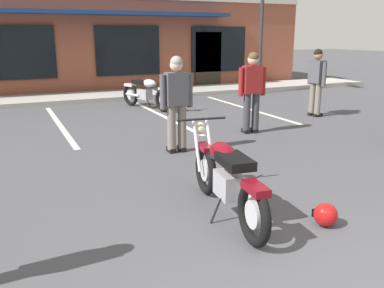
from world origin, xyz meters
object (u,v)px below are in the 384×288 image
at_px(motorcycle_silver_naked, 147,92).
at_px(person_in_shorts_foreground, 177,99).
at_px(parking_lot_lamp_post, 264,3).
at_px(person_near_building, 252,88).
at_px(motorcycle_foreground_classic, 226,177).
at_px(helmet_on_pavement, 325,215).
at_px(person_in_black_shirt, 317,79).

bearing_deg(motorcycle_silver_naked, person_in_shorts_foreground, -102.01).
bearing_deg(parking_lot_lamp_post, person_in_shorts_foreground, -134.35).
height_order(motorcycle_silver_naked, person_near_building, person_near_building).
height_order(motorcycle_foreground_classic, motorcycle_silver_naked, same).
bearing_deg(helmet_on_pavement, motorcycle_foreground_classic, 139.80).
height_order(helmet_on_pavement, parking_lot_lamp_post, parking_lot_lamp_post).
distance_m(motorcycle_foreground_classic, helmet_on_pavement, 1.16).
distance_m(person_in_black_shirt, person_in_shorts_foreground, 4.75).
height_order(person_in_shorts_foreground, parking_lot_lamp_post, parking_lot_lamp_post).
distance_m(person_in_shorts_foreground, helmet_on_pavement, 3.50).
relative_size(motorcycle_foreground_classic, parking_lot_lamp_post, 0.46).
relative_size(motorcycle_silver_naked, helmet_on_pavement, 7.76).
bearing_deg(motorcycle_silver_naked, person_near_building, -74.28).
height_order(person_in_black_shirt, person_near_building, same).
bearing_deg(motorcycle_silver_naked, motorcycle_foreground_classic, -101.56).
relative_size(motorcycle_foreground_classic, person_near_building, 1.26).
xyz_separation_m(person_in_shorts_foreground, person_near_building, (1.98, 0.71, 0.00)).
distance_m(motorcycle_foreground_classic, parking_lot_lamp_post, 10.62).
relative_size(helmet_on_pavement, parking_lot_lamp_post, 0.06).
height_order(motorcycle_silver_naked, helmet_on_pavement, motorcycle_silver_naked).
distance_m(person_near_building, helmet_on_pavement, 4.49).
relative_size(motorcycle_foreground_classic, person_in_black_shirt, 1.26).
bearing_deg(parking_lot_lamp_post, person_in_black_shirt, -105.02).
relative_size(motorcycle_silver_naked, person_in_shorts_foreground, 1.20).
bearing_deg(person_near_building, person_in_shorts_foreground, -160.23).
height_order(motorcycle_foreground_classic, person_near_building, person_near_building).
bearing_deg(parking_lot_lamp_post, person_near_building, -125.70).
xyz_separation_m(motorcycle_foreground_classic, parking_lot_lamp_post, (6.05, 8.34, 2.55)).
distance_m(helmet_on_pavement, parking_lot_lamp_post, 10.84).
xyz_separation_m(motorcycle_foreground_classic, person_near_building, (2.49, 3.39, 0.49)).
height_order(person_in_black_shirt, parking_lot_lamp_post, parking_lot_lamp_post).
bearing_deg(motorcycle_silver_naked, parking_lot_lamp_post, 15.27).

